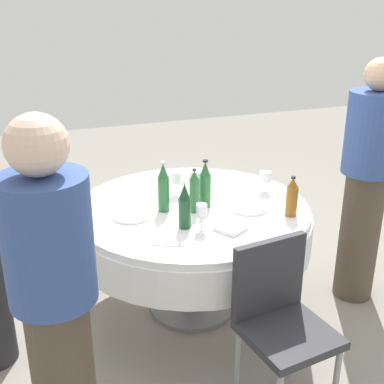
% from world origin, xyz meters
% --- Properties ---
extents(ground_plane, '(10.00, 10.00, 0.00)m').
position_xyz_m(ground_plane, '(0.00, 0.00, 0.00)').
color(ground_plane, gray).
extents(dining_table, '(1.47, 1.47, 0.74)m').
position_xyz_m(dining_table, '(0.00, 0.00, 0.59)').
color(dining_table, white).
rests_on(dining_table, ground_plane).
extents(bottle_green_inner, '(0.07, 0.07, 0.31)m').
position_xyz_m(bottle_green_inner, '(-0.01, 0.18, 0.88)').
color(bottle_green_inner, '#2D6B38').
rests_on(bottle_green_inner, dining_table).
extents(bottle_dark_green_north, '(0.07, 0.07, 0.27)m').
position_xyz_m(bottle_dark_green_north, '(-0.27, 0.14, 0.87)').
color(bottle_dark_green_north, '#194728').
rests_on(bottle_dark_green_north, dining_table).
extents(bottle_amber_front, '(0.07, 0.07, 0.24)m').
position_xyz_m(bottle_amber_front, '(-0.33, -0.50, 0.85)').
color(bottle_amber_front, '#8C5619').
rests_on(bottle_amber_front, dining_table).
extents(bottle_green_rear, '(0.07, 0.07, 0.30)m').
position_xyz_m(bottle_green_rear, '(-0.03, -0.07, 0.88)').
color(bottle_green_rear, '#2D6B38').
rests_on(bottle_green_rear, dining_table).
extents(bottle_green_south, '(0.06, 0.06, 0.27)m').
position_xyz_m(bottle_green_south, '(-0.08, 0.02, 0.87)').
color(bottle_green_south, '#2D6B38').
rests_on(bottle_green_south, dining_table).
extents(wine_glass_rear, '(0.08, 0.08, 0.14)m').
position_xyz_m(wine_glass_rear, '(0.06, -0.53, 0.84)').
color(wine_glass_rear, white).
rests_on(wine_glass_rear, dining_table).
extents(wine_glass_south, '(0.08, 0.08, 0.16)m').
position_xyz_m(wine_glass_south, '(0.17, -0.09, 0.85)').
color(wine_glass_south, white).
rests_on(wine_glass_south, dining_table).
extents(wine_glass_right, '(0.07, 0.07, 0.15)m').
position_xyz_m(wine_glass_right, '(0.21, 0.03, 0.85)').
color(wine_glass_right, white).
rests_on(wine_glass_right, dining_table).
extents(wine_glass_left, '(0.06, 0.06, 0.15)m').
position_xyz_m(wine_glass_left, '(-0.33, 0.07, 0.85)').
color(wine_glass_left, white).
rests_on(wine_glass_left, dining_table).
extents(plate_outer, '(0.22, 0.22, 0.02)m').
position_xyz_m(plate_outer, '(-0.04, 0.39, 0.75)').
color(plate_outer, white).
rests_on(plate_outer, dining_table).
extents(plate_near, '(0.21, 0.21, 0.04)m').
position_xyz_m(plate_near, '(0.50, -0.24, 0.75)').
color(plate_near, white).
rests_on(plate_near, dining_table).
extents(plate_mid, '(0.24, 0.24, 0.02)m').
position_xyz_m(plate_mid, '(-0.16, -0.31, 0.75)').
color(plate_mid, white).
rests_on(plate_mid, dining_table).
extents(knife_north, '(0.09, 0.17, 0.00)m').
position_xyz_m(knife_north, '(-0.45, 0.30, 0.74)').
color(knife_north, silver).
rests_on(knife_north, dining_table).
extents(fork_front, '(0.18, 0.06, 0.00)m').
position_xyz_m(fork_front, '(0.22, 0.37, 0.74)').
color(fork_front, silver).
rests_on(fork_front, dining_table).
extents(spoon_rear, '(0.18, 0.06, 0.00)m').
position_xyz_m(spoon_rear, '(0.40, 0.04, 0.74)').
color(spoon_rear, silver).
rests_on(spoon_rear, dining_table).
extents(folded_napkin, '(0.19, 0.19, 0.02)m').
position_xyz_m(folded_napkin, '(-0.39, -0.08, 0.75)').
color(folded_napkin, white).
rests_on(folded_napkin, dining_table).
extents(person_inner, '(0.34, 0.34, 1.59)m').
position_xyz_m(person_inner, '(-0.92, 0.91, 0.83)').
color(person_inner, '#4C3F33').
rests_on(person_inner, ground_plane).
extents(person_north, '(0.34, 0.34, 1.61)m').
position_xyz_m(person_north, '(-0.23, -1.11, 0.84)').
color(person_north, '#4C3F33').
rests_on(person_north, ground_plane).
extents(chair_right, '(0.45, 0.45, 0.87)m').
position_xyz_m(chair_right, '(-0.90, -0.12, 0.52)').
color(chair_right, '#2D2D33').
rests_on(chair_right, ground_plane).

